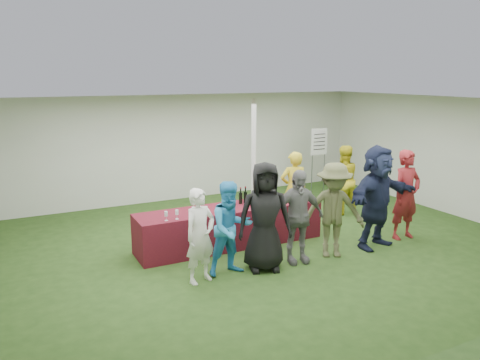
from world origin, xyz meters
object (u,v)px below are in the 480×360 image
customer_5 (377,197)px  dump_bucket (305,196)px  customer_4 (333,210)px  customer_6 (406,195)px  wine_list_sign (319,147)px  customer_0 (200,236)px  customer_2 (265,217)px  customer_3 (297,217)px  customer_1 (231,228)px  staff_back (343,180)px  serving_table (231,226)px  staff_pourer (293,189)px

customer_5 → dump_bucket: bearing=116.9°
customer_4 → customer_6: bearing=30.0°
wine_list_sign → customer_0: bearing=-143.1°
customer_2 → customer_3: bearing=19.9°
customer_1 → customer_4: bearing=-5.4°
staff_back → wine_list_sign: bearing=-98.4°
staff_back → customer_4: customer_4 is taller
customer_0 → customer_5: 3.51m
wine_list_sign → customer_4: wine_list_sign is taller
wine_list_sign → customer_2: bearing=-135.5°
serving_table → wine_list_sign: (3.76, 2.40, 0.94)m
customer_2 → customer_3: 0.65m
customer_0 → staff_back: bearing=7.6°
dump_bucket → customer_4: size_ratio=0.14×
customer_1 → wine_list_sign: bearing=38.1°
staff_pourer → customer_1: (-2.27, -1.66, -0.03)m
staff_back → customer_4: 2.73m
customer_1 → customer_2: customer_2 is taller
staff_pourer → customer_2: customer_2 is taller
staff_back → customer_5: bearing=77.0°
customer_3 → customer_6: (2.59, 0.07, 0.07)m
customer_1 → customer_6: (3.81, 0.01, 0.11)m
serving_table → customer_2: (0.01, -1.27, 0.53)m
customer_5 → customer_6: (0.85, 0.11, -0.08)m
staff_pourer → customer_1: staff_pourer is taller
staff_pourer → customer_3: customer_3 is taller
staff_back → customer_5: 2.17m
customer_0 → customer_3: (1.77, -0.00, 0.07)m
serving_table → staff_pourer: (1.71, 0.47, 0.43)m
serving_table → customer_4: 1.96m
customer_1 → customer_3: bearing=-4.7°
wine_list_sign → customer_6: wine_list_sign is taller
staff_pourer → customer_0: staff_pourer is taller
customer_2 → customer_5: customer_5 is taller
staff_back → customer_3: bearing=46.9°
customer_5 → customer_0: bearing=167.3°
staff_pourer → customer_6: bearing=146.0°
staff_pourer → customer_3: (-1.05, -1.73, 0.01)m
customer_2 → serving_table: bearing=109.0°
customer_0 → customer_1: customer_1 is taller
wine_list_sign → customer_1: size_ratio=1.17×
wine_list_sign → customer_3: size_ratio=1.10×
customer_0 → dump_bucket: bearing=4.6°
customer_3 → customer_5: bearing=7.9°
wine_list_sign → customer_2: size_ratio=0.99×
customer_0 → customer_5: (3.51, -0.04, 0.22)m
staff_pourer → customer_5: 1.90m
wine_list_sign → customer_0: 6.12m
dump_bucket → customer_2: bearing=-145.1°
serving_table → customer_3: 1.49m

